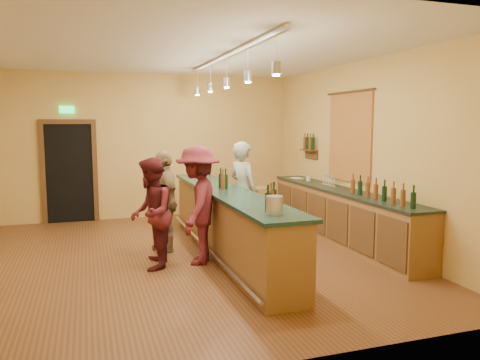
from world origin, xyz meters
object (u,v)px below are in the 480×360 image
object	(u,v)px
bar_stool	(261,194)
customer_b	(164,201)
back_counter	(341,214)
customer_a	(151,213)
bartender	(243,191)
customer_c	(198,205)
tasting_bar	(227,217)

from	to	relation	value
bar_stool	customer_b	bearing A→B (deg)	-144.73
back_counter	customer_a	xyz separation A→B (m)	(-3.45, -0.53, 0.33)
back_counter	bar_stool	xyz separation A→B (m)	(-0.78, 2.02, 0.12)
back_counter	bar_stool	size ratio (longest dim) A/B	6.06
customer_a	bar_stool	distance (m)	3.70
customer_b	bar_stool	bearing A→B (deg)	117.81
customer_b	bar_stool	distance (m)	2.87
bartender	bar_stool	xyz separation A→B (m)	(0.87, 1.39, -0.29)
bartender	bar_stool	world-z (taller)	bartender
back_counter	customer_a	distance (m)	3.51
customer_b	customer_c	xyz separation A→B (m)	(0.37, -0.86, 0.06)
tasting_bar	bartender	size ratio (longest dim) A/B	2.85
bartender	customer_a	distance (m)	2.15
back_counter	bartender	size ratio (longest dim) A/B	2.54
back_counter	customer_c	xyz separation A→B (m)	(-2.75, -0.49, 0.41)
tasting_bar	bar_stool	world-z (taller)	tasting_bar
customer_c	customer_b	bearing A→B (deg)	-132.61
tasting_bar	bar_stool	bearing A→B (deg)	57.16
tasting_bar	customer_b	bearing A→B (deg)	149.17
back_counter	customer_a	world-z (taller)	customer_a
bar_stool	bartender	bearing A→B (deg)	-122.11
bartender	bar_stool	distance (m)	1.66
bar_stool	customer_c	bearing A→B (deg)	-128.09
bartender	customer_b	world-z (taller)	bartender
bartender	customer_b	distance (m)	1.49
tasting_bar	customer_a	bearing A→B (deg)	-164.57
customer_c	bar_stool	bearing A→B (deg)	166.02
tasting_bar	customer_b	world-z (taller)	customer_b
tasting_bar	customer_b	size ratio (longest dim) A/B	3.05
customer_b	customer_c	bearing A→B (deg)	15.81
tasting_bar	back_counter	bearing A→B (deg)	4.71
customer_b	bar_stool	world-z (taller)	customer_b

